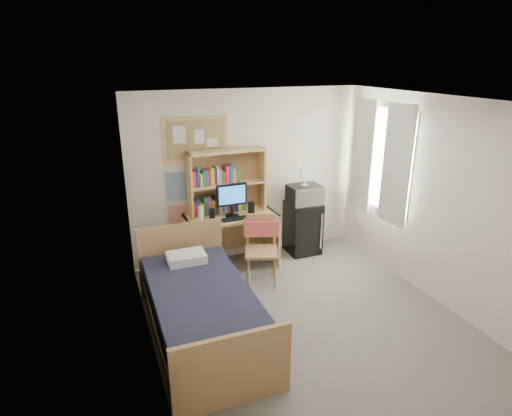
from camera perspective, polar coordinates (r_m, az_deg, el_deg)
name	(u,v)px	position (r m, az deg, el deg)	size (l,w,h in m)	color
floor	(308,323)	(5.37, 6.94, -15.01)	(3.60, 4.20, 0.02)	slate
ceiling	(318,101)	(4.45, 8.33, 13.92)	(3.60, 4.20, 0.02)	white
wall_back	(247,176)	(6.58, -1.19, 4.33)	(3.60, 0.04, 2.60)	white
wall_front	(463,328)	(3.28, 25.86, -14.20)	(3.60, 0.04, 2.60)	white
wall_left	(146,247)	(4.24, -14.40, -5.03)	(0.04, 4.20, 2.60)	white
wall_right	(441,203)	(5.80, 23.39, 0.62)	(0.04, 4.20, 2.60)	white
window_unit	(380,160)	(6.56, 16.21, 6.23)	(0.10, 1.40, 1.70)	white
curtain_left	(396,166)	(6.24, 18.18, 5.37)	(0.04, 0.55, 1.70)	silver
curtain_right	(362,154)	(6.86, 14.01, 6.97)	(0.04, 0.55, 1.70)	silver
bulletin_board	(196,139)	(6.21, -8.04, 9.10)	(0.94, 0.03, 0.64)	tan
poster_wave	(176,186)	(6.30, -10.60, 2.85)	(0.30, 0.01, 0.42)	#266198
poster_japan	(178,217)	(6.45, -10.34, -1.15)	(0.28, 0.01, 0.36)	red
desk	(231,241)	(6.44, -3.31, -4.40)	(1.33, 0.67, 0.83)	#DCAF6B
desk_chair	(261,251)	(5.93, 0.73, -5.77)	(0.49, 0.49, 0.98)	#A97F50
mini_fridge	(303,227)	(6.95, 6.23, -2.57)	(0.50, 0.50, 0.84)	black
bed	(202,314)	(4.98, -7.15, -13.79)	(1.08, 2.16, 0.60)	black
hutch	(227,182)	(6.27, -3.91, 3.52)	(1.14, 0.29, 0.93)	#DCAF6B
monitor	(232,201)	(6.15, -3.24, 0.99)	(0.45, 0.04, 0.48)	black
keyboard	(235,219)	(6.10, -2.77, -1.44)	(0.42, 0.13, 0.02)	black
speaker_left	(212,214)	(6.12, -5.87, -0.80)	(0.06, 0.06, 0.15)	black
speaker_right	(251,208)	(6.29, -0.64, 0.02)	(0.07, 0.07, 0.18)	black
water_bottle	(201,214)	(6.02, -7.41, -0.82)	(0.07, 0.07, 0.23)	white
hoodie	(261,228)	(6.00, 0.69, -2.63)	(0.49, 0.15, 0.23)	#D45650
microwave	(305,194)	(6.74, 6.49, 1.83)	(0.50, 0.38, 0.29)	silver
desk_fan	(305,176)	(6.66, 6.58, 4.24)	(0.24, 0.24, 0.30)	white
pillow	(186,258)	(5.45, -9.25, -6.54)	(0.47, 0.33, 0.11)	white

